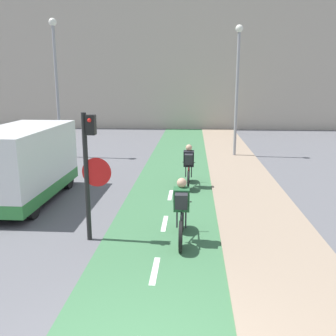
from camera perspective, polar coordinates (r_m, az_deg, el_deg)
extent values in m
cube|color=white|center=(7.59, -2.01, -15.35)|extent=(0.12, 1.10, 0.00)
cube|color=white|center=(9.85, -0.52, -8.43)|extent=(0.12, 1.10, 0.00)
cube|color=white|center=(12.21, 0.38, -4.13)|extent=(0.12, 1.10, 0.00)
cube|color=#B2A899|center=(31.55, 2.68, 15.71)|extent=(60.00, 5.00, 10.17)
cylinder|color=black|center=(8.68, -12.29, -1.56)|extent=(0.11, 0.11, 2.97)
cube|color=black|center=(8.42, -11.67, 6.46)|extent=(0.20, 0.20, 0.44)
sphere|color=red|center=(8.30, -11.91, 7.12)|extent=(0.09, 0.09, 0.09)
cone|color=red|center=(8.58, -10.84, -0.64)|extent=(0.67, 0.01, 0.67)
cone|color=silver|center=(8.58, -10.83, -0.63)|extent=(0.60, 0.02, 0.60)
cylinder|color=gray|center=(18.88, -16.52, 10.87)|extent=(0.14, 0.14, 6.16)
sphere|color=silver|center=(19.05, -17.18, 20.48)|extent=(0.36, 0.36, 0.36)
cylinder|color=gray|center=(18.62, 10.41, 10.77)|extent=(0.14, 0.14, 5.90)
sphere|color=silver|center=(18.76, 10.82, 20.14)|extent=(0.36, 0.36, 0.36)
cylinder|color=black|center=(8.27, 1.93, -10.40)|extent=(0.07, 0.69, 0.69)
cylinder|color=black|center=(9.31, 2.17, -7.64)|extent=(0.07, 0.69, 0.69)
cylinder|color=black|center=(8.92, 2.11, -7.35)|extent=(0.04, 0.71, 0.43)
cylinder|color=black|center=(8.42, 2.00, -8.48)|extent=(0.04, 0.37, 0.45)
cylinder|color=black|center=(8.68, 2.09, -6.42)|extent=(0.04, 1.04, 0.07)
cylinder|color=black|center=(8.46, 1.98, -9.88)|extent=(0.04, 0.43, 0.05)
cylinder|color=black|center=(9.16, 2.20, -5.14)|extent=(0.46, 0.03, 0.03)
cube|color=#235B33|center=(8.47, 2.08, -4.81)|extent=(0.36, 0.31, 0.59)
sphere|color=tan|center=(8.40, 2.11, -2.26)|extent=(0.22, 0.22, 0.22)
cylinder|color=#232328|center=(8.58, 1.37, -7.69)|extent=(0.04, 0.07, 0.43)
cylinder|color=#232328|center=(8.58, 2.72, -7.72)|extent=(0.04, 0.07, 0.43)
cube|color=#28282D|center=(8.29, 2.04, -5.06)|extent=(0.28, 0.23, 0.39)
cylinder|color=black|center=(12.67, 3.11, -2.02)|extent=(0.07, 0.68, 0.68)
cylinder|color=black|center=(13.72, 3.18, -0.84)|extent=(0.07, 0.68, 0.68)
cylinder|color=maroon|center=(13.35, 3.17, -0.45)|extent=(0.04, 0.69, 0.42)
cylinder|color=maroon|center=(12.86, 3.14, -0.90)|extent=(0.04, 0.36, 0.45)
cylinder|color=maroon|center=(13.14, 3.17, 0.28)|extent=(0.04, 1.00, 0.07)
cylinder|color=maroon|center=(12.87, 3.13, -1.82)|extent=(0.04, 0.41, 0.05)
cylinder|color=black|center=(13.62, 3.20, 0.88)|extent=(0.46, 0.03, 0.03)
cube|color=black|center=(12.96, 3.18, 1.44)|extent=(0.36, 0.31, 0.59)
sphere|color=tan|center=(12.93, 3.20, 3.12)|extent=(0.22, 0.22, 0.22)
cylinder|color=#232328|center=(13.03, 2.71, -0.49)|extent=(0.04, 0.07, 0.43)
cylinder|color=#232328|center=(13.02, 3.59, -0.50)|extent=(0.04, 0.07, 0.43)
cube|color=#28282D|center=(12.78, 3.17, 1.37)|extent=(0.28, 0.23, 0.39)
cube|color=silver|center=(12.21, -21.30, 0.99)|extent=(1.93, 4.53, 2.04)
cube|color=#33843D|center=(12.40, -20.98, -2.81)|extent=(1.94, 4.54, 0.36)
cube|color=black|center=(14.18, -17.63, 4.31)|extent=(1.74, 0.04, 0.70)
cylinder|color=black|center=(14.07, -21.71, -1.37)|extent=(0.18, 0.70, 0.70)
cylinder|color=black|center=(13.42, -14.98, -1.55)|extent=(0.18, 0.70, 0.70)
cylinder|color=black|center=(10.79, -19.96, -5.47)|extent=(0.18, 0.70, 0.70)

